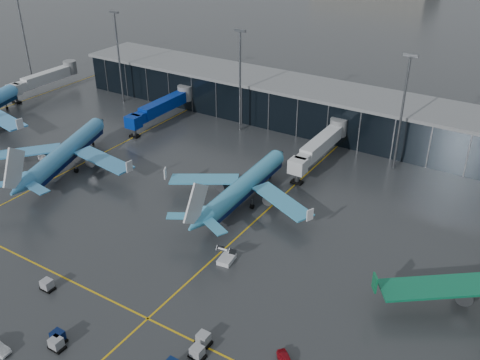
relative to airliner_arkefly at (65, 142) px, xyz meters
The scene contains 10 objects.
ground 38.73m from the airliner_arkefly, 18.82° to the right, with size 600.00×600.00×0.00m, color #282B2D.
terminal_pier 61.45m from the airliner_arkefly, 53.92° to the left, with size 142.00×17.00×10.70m.
jet_bridges 30.72m from the airliner_arkefly, 87.78° to the left, with size 94.00×27.50×7.20m.
flood_masts 56.33m from the airliner_arkefly, 42.44° to the left, with size 203.00×0.50×25.50m.
taxi_lines 46.63m from the airliner_arkefly, ahead, with size 220.00×120.00×0.02m.
airliner_arkefly is the anchor object (origin of this frame).
airliner_klm_near 41.59m from the airliner_arkefly, 11.43° to the left, with size 32.81×37.37×11.48m, color #3C99C5, non-canonical shape.
baggage_carts 58.04m from the airliner_arkefly, 34.71° to the right, with size 31.24×12.68×1.70m.
mobile_airstair 49.72m from the airliner_arkefly, 11.75° to the right, with size 2.60×3.46×3.45m.
service_van_red 71.32m from the airliner_arkefly, 19.89° to the right, with size 1.50×3.72×1.27m, color maroon.
Camera 1 is at (51.90, -56.94, 54.28)m, focal length 40.00 mm.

